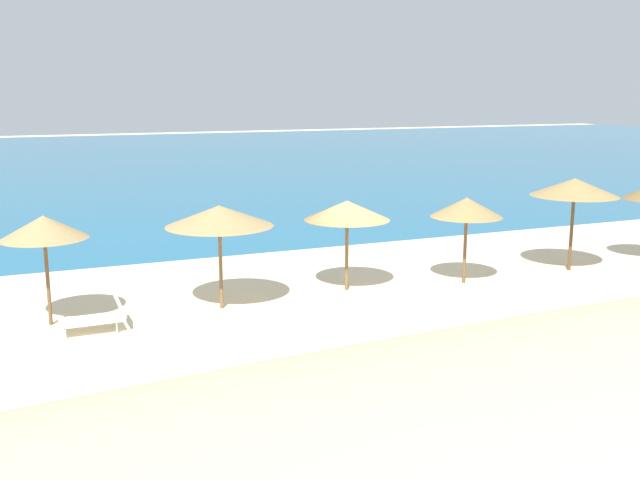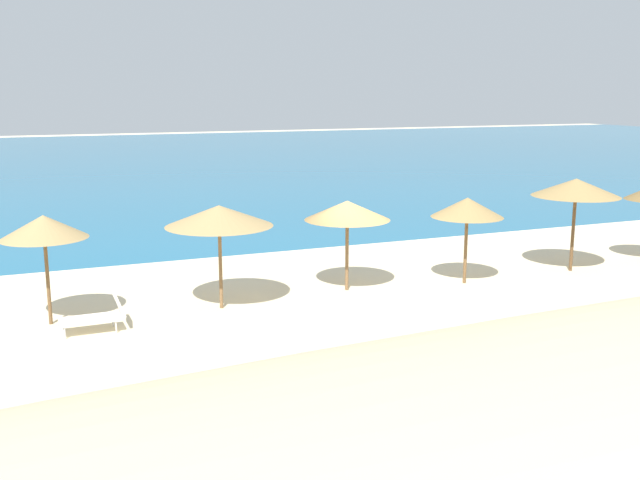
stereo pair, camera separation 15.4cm
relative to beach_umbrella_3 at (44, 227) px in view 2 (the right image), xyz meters
name	(u,v)px [view 2 (the right image)]	position (x,y,z in m)	size (l,w,h in m)	color
ground_plane	(369,298)	(7.77, -0.91, -2.29)	(160.00, 160.00, 0.00)	beige
sea_water	(132,161)	(7.77, 40.50, -2.28)	(160.00, 70.31, 0.01)	#1E6B93
beach_umbrella_3	(44,227)	(0.00, 0.00, 0.00)	(1.96, 1.96, 2.56)	brown
beach_umbrella_4	(219,216)	(4.00, -0.27, 0.04)	(2.64, 2.64, 2.59)	brown
beach_umbrella_5	(347,211)	(7.58, 0.08, -0.10)	(2.30, 2.30, 2.45)	brown
beach_umbrella_6	(467,208)	(10.96, -0.52, -0.14)	(2.00, 2.00, 2.43)	brown
beach_umbrella_7	(576,188)	(14.72, -0.52, 0.23)	(2.57, 2.57, 2.78)	brown
lounge_chair_1	(99,312)	(0.99, -1.00, -1.82)	(1.43, 0.62, 1.16)	white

